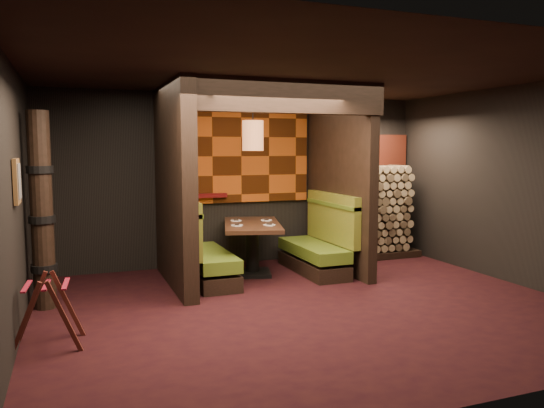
% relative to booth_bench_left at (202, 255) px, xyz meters
% --- Properties ---
extents(floor, '(6.50, 5.50, 0.02)m').
position_rel_booth_bench_left_xyz_m(floor, '(0.96, -1.65, -0.41)').
color(floor, black).
rests_on(floor, ground).
extents(ceiling, '(6.50, 5.50, 0.02)m').
position_rel_booth_bench_left_xyz_m(ceiling, '(0.96, -1.65, 2.46)').
color(ceiling, black).
rests_on(ceiling, ground).
extents(wall_back, '(6.50, 0.02, 2.85)m').
position_rel_booth_bench_left_xyz_m(wall_back, '(0.96, 1.11, 1.02)').
color(wall_back, black).
rests_on(wall_back, ground).
extents(wall_front, '(6.50, 0.02, 2.85)m').
position_rel_booth_bench_left_xyz_m(wall_front, '(0.96, -4.41, 1.02)').
color(wall_front, black).
rests_on(wall_front, ground).
extents(wall_left, '(0.02, 5.50, 2.85)m').
position_rel_booth_bench_left_xyz_m(wall_left, '(-2.30, -1.65, 1.02)').
color(wall_left, black).
rests_on(wall_left, ground).
extents(wall_right, '(0.02, 5.50, 2.85)m').
position_rel_booth_bench_left_xyz_m(wall_right, '(4.22, -1.65, 1.02)').
color(wall_right, black).
rests_on(wall_right, ground).
extents(partition_left, '(0.20, 2.20, 2.85)m').
position_rel_booth_bench_left_xyz_m(partition_left, '(-0.39, -0.00, 1.02)').
color(partition_left, black).
rests_on(partition_left, floor).
extents(partition_right, '(0.15, 2.10, 2.85)m').
position_rel_booth_bench_left_xyz_m(partition_right, '(2.26, 0.05, 1.02)').
color(partition_right, black).
rests_on(partition_right, floor).
extents(header_beam, '(2.85, 0.18, 0.44)m').
position_rel_booth_bench_left_xyz_m(header_beam, '(0.94, -0.95, 2.23)').
color(header_beam, black).
rests_on(header_beam, partition_left).
extents(tapa_back_panel, '(2.40, 0.06, 1.55)m').
position_rel_booth_bench_left_xyz_m(tapa_back_panel, '(0.94, 1.06, 1.42)').
color(tapa_back_panel, '#AC4913').
rests_on(tapa_back_panel, wall_back).
extents(tapa_side_panel, '(0.04, 1.85, 1.45)m').
position_rel_booth_bench_left_xyz_m(tapa_side_panel, '(-0.27, 0.17, 1.45)').
color(tapa_side_panel, '#AC4913').
rests_on(tapa_side_panel, partition_left).
extents(lacquer_shelf, '(0.60, 0.12, 0.07)m').
position_rel_booth_bench_left_xyz_m(lacquer_shelf, '(0.36, 1.00, 0.78)').
color(lacquer_shelf, '#550D0E').
rests_on(lacquer_shelf, wall_back).
extents(booth_bench_left, '(0.68, 1.60, 1.14)m').
position_rel_booth_bench_left_xyz_m(booth_bench_left, '(0.00, 0.00, 0.00)').
color(booth_bench_left, black).
rests_on(booth_bench_left, floor).
extents(booth_bench_right, '(0.68, 1.60, 1.14)m').
position_rel_booth_bench_left_xyz_m(booth_bench_right, '(1.89, 0.00, 0.00)').
color(booth_bench_right, black).
rests_on(booth_bench_right, floor).
extents(dining_table, '(1.21, 1.70, 0.81)m').
position_rel_booth_bench_left_xyz_m(dining_table, '(0.83, 0.17, 0.17)').
color(dining_table, black).
rests_on(dining_table, floor).
extents(place_settings, '(0.78, 0.81, 0.03)m').
position_rel_booth_bench_left_xyz_m(place_settings, '(0.83, 0.17, 0.42)').
color(place_settings, white).
rests_on(place_settings, dining_table).
extents(pendant_lamp, '(0.32, 0.32, 0.94)m').
position_rel_booth_bench_left_xyz_m(pendant_lamp, '(0.83, 0.12, 1.74)').
color(pendant_lamp, '#AB673B').
rests_on(pendant_lamp, ceiling).
extents(framed_picture, '(0.05, 0.36, 0.46)m').
position_rel_booth_bench_left_xyz_m(framed_picture, '(-2.25, -1.55, 1.22)').
color(framed_picture, brown).
rests_on(framed_picture, wall_left).
extents(luggage_rack, '(0.73, 0.53, 0.76)m').
position_rel_booth_bench_left_xyz_m(luggage_rack, '(-2.01, -1.93, -0.02)').
color(luggage_rack, '#441913').
rests_on(luggage_rack, floor).
extents(totem_column, '(0.31, 0.31, 2.40)m').
position_rel_booth_bench_left_xyz_m(totem_column, '(-2.09, -0.55, 0.79)').
color(totem_column, black).
rests_on(totem_column, floor).
extents(firewood_stack, '(1.73, 0.70, 1.64)m').
position_rel_booth_bench_left_xyz_m(firewood_stack, '(3.25, 0.70, 0.42)').
color(firewood_stack, black).
rests_on(firewood_stack, floor).
extents(mosaic_header, '(1.83, 0.10, 0.56)m').
position_rel_booth_bench_left_xyz_m(mosaic_header, '(3.25, 1.03, 1.52)').
color(mosaic_header, maroon).
rests_on(mosaic_header, wall_back).
extents(bay_front_post, '(0.08, 0.08, 2.85)m').
position_rel_booth_bench_left_xyz_m(bay_front_post, '(2.35, 0.31, 1.02)').
color(bay_front_post, black).
rests_on(bay_front_post, floor).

